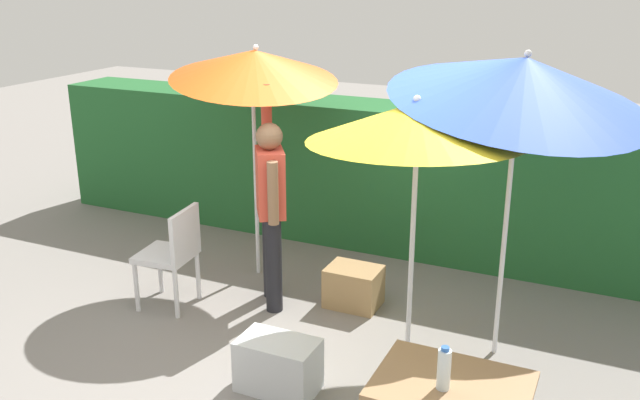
{
  "coord_description": "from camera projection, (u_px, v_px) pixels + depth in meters",
  "views": [
    {
      "loc": [
        2.08,
        -4.23,
        2.79
      ],
      "look_at": [
        0.0,
        0.3,
        1.1
      ],
      "focal_mm": 38.78,
      "sensor_mm": 36.0,
      "label": 1
    }
  ],
  "objects": [
    {
      "name": "umbrella_yellow",
      "position": [
        522.0,
        80.0,
        4.62
      ],
      "size": [
        1.84,
        1.81,
        2.45
      ],
      "color": "silver",
      "rests_on": "ground_plane"
    },
    {
      "name": "chair_plastic",
      "position": [
        173.0,
        251.0,
        5.83
      ],
      "size": [
        0.48,
        0.48,
        0.89
      ],
      "color": "silver",
      "rests_on": "ground_plane"
    },
    {
      "name": "cooler_box",
      "position": [
        278.0,
        365.0,
        4.75
      ],
      "size": [
        0.55,
        0.33,
        0.38
      ],
      "primitive_type": "cube",
      "color": "silver",
      "rests_on": "ground_plane"
    },
    {
      "name": "crate_cardboard",
      "position": [
        354.0,
        287.0,
        5.95
      ],
      "size": [
        0.45,
        0.35,
        0.35
      ],
      "primitive_type": "cube",
      "color": "#9E7A4C",
      "rests_on": "ground_plane"
    },
    {
      "name": "umbrella_rainbow",
      "position": [
        254.0,
        65.0,
        6.02
      ],
      "size": [
        1.52,
        1.51,
        2.26
      ],
      "color": "silver",
      "rests_on": "ground_plane"
    },
    {
      "name": "umbrella_orange",
      "position": [
        417.0,
        122.0,
        4.5
      ],
      "size": [
        1.48,
        1.48,
        2.01
      ],
      "color": "silver",
      "rests_on": "ground_plane"
    },
    {
      "name": "folding_table",
      "position": [
        451.0,
        398.0,
        3.6
      ],
      "size": [
        0.8,
        0.6,
        0.75
      ],
      "color": "#4C4C51",
      "rests_on": "ground_plane"
    },
    {
      "name": "bottle_water",
      "position": [
        444.0,
        369.0,
        3.49
      ],
      "size": [
        0.07,
        0.07,
        0.24
      ],
      "color": "silver",
      "rests_on": "folding_table"
    },
    {
      "name": "hedge_row",
      "position": [
        399.0,
        178.0,
        7.06
      ],
      "size": [
        8.0,
        0.7,
        1.48
      ],
      "primitive_type": "cube",
      "color": "#23602D",
      "rests_on": "ground_plane"
    },
    {
      "name": "person_vendor",
      "position": [
        271.0,
        201.0,
        5.75
      ],
      "size": [
        0.38,
        0.51,
        1.88
      ],
      "color": "black",
      "rests_on": "ground_plane"
    },
    {
      "name": "ground_plane",
      "position": [
        304.0,
        345.0,
        5.36
      ],
      "size": [
        24.0,
        24.0,
        0.0
      ],
      "primitive_type": "plane",
      "color": "gray"
    }
  ]
}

